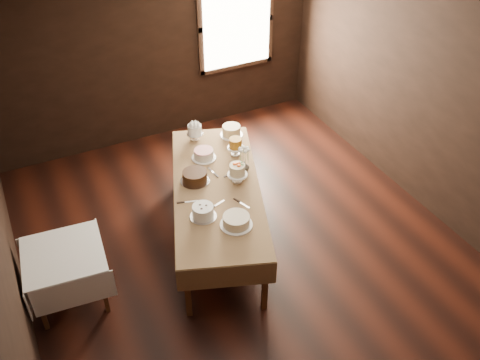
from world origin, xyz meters
name	(u,v)px	position (x,y,z in m)	size (l,w,h in m)	color
floor	(247,251)	(0.00, 0.00, 0.00)	(5.00, 6.00, 0.01)	black
ceiling	(250,27)	(0.00, 0.00, 2.80)	(5.00, 6.00, 0.01)	beige
wall_back	(155,51)	(0.00, 3.00, 1.40)	(5.00, 0.02, 2.80)	black
wall_right	(432,104)	(2.50, 0.00, 1.40)	(0.02, 6.00, 2.80)	black
window	(237,24)	(1.30, 2.94, 1.60)	(1.10, 0.05, 1.30)	#FFEABF
display_table	(217,190)	(-0.20, 0.41, 0.72)	(1.79, 2.71, 0.78)	#472916
side_table	(64,259)	(-2.03, 0.21, 0.60)	(0.88, 0.88, 0.68)	#472916
cake_meringue	(195,133)	(-0.04, 1.44, 0.89)	(0.25, 0.25, 0.23)	silver
cake_speckled	(231,131)	(0.43, 1.32, 0.85)	(0.34, 0.34, 0.14)	white
cake_lattice	(204,155)	(-0.11, 1.00, 0.84)	(0.32, 0.32, 0.11)	white
cake_caramel	(236,148)	(0.28, 0.90, 0.89)	(0.22, 0.22, 0.25)	white
cake_chocolate	(195,177)	(-0.39, 0.61, 0.85)	(0.36, 0.36, 0.13)	silver
cake_flowers	(237,174)	(0.06, 0.39, 0.89)	(0.26, 0.26, 0.25)	white
cake_swirl	(203,212)	(-0.55, -0.02, 0.85)	(0.29, 0.29, 0.15)	silver
cake_cream	(236,221)	(-0.29, -0.29, 0.84)	(0.36, 0.36, 0.12)	white
cake_server_a	(219,203)	(-0.30, 0.11, 0.79)	(0.24, 0.03, 0.01)	silver
cake_server_b	(245,205)	(-0.06, -0.04, 0.79)	(0.24, 0.03, 0.01)	silver
cake_server_c	(211,170)	(-0.13, 0.72, 0.79)	(0.24, 0.03, 0.01)	silver
cake_server_d	(235,172)	(0.11, 0.56, 0.79)	(0.24, 0.03, 0.01)	silver
cake_server_e	(192,201)	(-0.57, 0.28, 0.79)	(0.24, 0.03, 0.01)	silver
flower_vase	(244,167)	(0.22, 0.54, 0.85)	(0.13, 0.13, 0.13)	#2D2823
flower_bouquet	(244,154)	(0.22, 0.54, 1.03)	(0.14, 0.14, 0.20)	white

